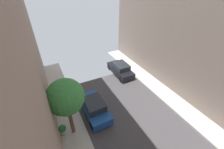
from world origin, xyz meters
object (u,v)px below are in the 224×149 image
(parked_car_right_3, at_px, (121,69))
(potted_plant_3, at_px, (62,129))
(potted_plant_2, at_px, (57,109))
(parked_car_left_3, at_px, (94,107))
(street_tree_0, at_px, (66,97))

(parked_car_right_3, bearing_deg, potted_plant_3, -146.61)
(potted_plant_2, relative_size, potted_plant_3, 0.94)
(potted_plant_2, bearing_deg, potted_plant_3, -89.63)
(parked_car_left_3, bearing_deg, potted_plant_3, -162.48)
(potted_plant_3, bearing_deg, potted_plant_2, 90.37)
(street_tree_0, relative_size, potted_plant_2, 6.03)
(street_tree_0, height_order, potted_plant_2, street_tree_0)
(parked_car_right_3, distance_m, potted_plant_3, 10.10)
(parked_car_left_3, height_order, parked_car_right_3, same)
(parked_car_right_3, relative_size, potted_plant_2, 5.07)
(parked_car_left_3, distance_m, potted_plant_3, 3.18)
(potted_plant_2, bearing_deg, parked_car_right_3, 20.77)
(parked_car_left_3, relative_size, parked_car_right_3, 1.00)
(parked_car_left_3, bearing_deg, potted_plant_2, 155.38)
(parked_car_right_3, xyz_separation_m, street_tree_0, (-7.67, -5.74, 3.12))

